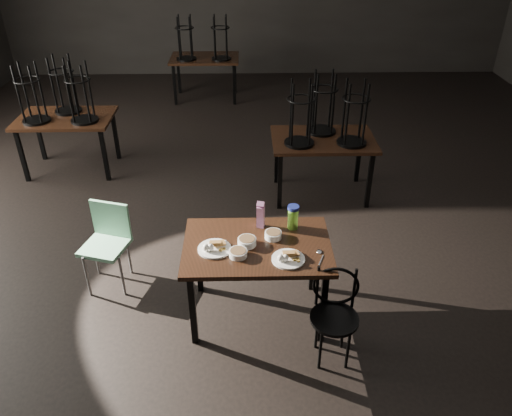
{
  "coord_description": "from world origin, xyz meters",
  "views": [
    {
      "loc": [
        -0.26,
        -4.37,
        3.14
      ],
      "look_at": [
        -0.18,
        -0.71,
        0.85
      ],
      "focal_mm": 35.0,
      "sensor_mm": 36.0,
      "label": 1
    }
  ],
  "objects_px": {
    "main_table": "(257,252)",
    "water_bottle": "(293,217)",
    "bentwood_chair": "(335,308)",
    "school_chair": "(107,238)",
    "juice_carton": "(261,215)"
  },
  "relations": [
    {
      "from": "main_table",
      "to": "water_bottle",
      "type": "bearing_deg",
      "value": 37.69
    },
    {
      "from": "school_chair",
      "to": "bentwood_chair",
      "type": "bearing_deg",
      "value": -9.24
    },
    {
      "from": "juice_carton",
      "to": "water_bottle",
      "type": "height_order",
      "value": "juice_carton"
    },
    {
      "from": "main_table",
      "to": "water_bottle",
      "type": "height_order",
      "value": "water_bottle"
    },
    {
      "from": "main_table",
      "to": "school_chair",
      "type": "distance_m",
      "value": 1.46
    },
    {
      "from": "water_bottle",
      "to": "bentwood_chair",
      "type": "xyz_separation_m",
      "value": [
        0.28,
        -0.69,
        -0.39
      ]
    },
    {
      "from": "juice_carton",
      "to": "bentwood_chair",
      "type": "relative_size",
      "value": 0.31
    },
    {
      "from": "juice_carton",
      "to": "school_chair",
      "type": "relative_size",
      "value": 0.31
    },
    {
      "from": "water_bottle",
      "to": "school_chair",
      "type": "relative_size",
      "value": 0.26
    },
    {
      "from": "water_bottle",
      "to": "school_chair",
      "type": "distance_m",
      "value": 1.73
    },
    {
      "from": "juice_carton",
      "to": "school_chair",
      "type": "xyz_separation_m",
      "value": [
        -1.4,
        0.22,
        -0.38
      ]
    },
    {
      "from": "bentwood_chair",
      "to": "school_chair",
      "type": "relative_size",
      "value": 0.97
    },
    {
      "from": "juice_carton",
      "to": "bentwood_chair",
      "type": "distance_m",
      "value": 0.99
    },
    {
      "from": "main_table",
      "to": "school_chair",
      "type": "relative_size",
      "value": 1.48
    },
    {
      "from": "main_table",
      "to": "bentwood_chair",
      "type": "relative_size",
      "value": 1.52
    }
  ]
}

